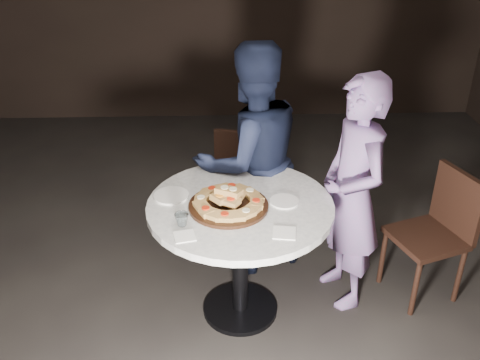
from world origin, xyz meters
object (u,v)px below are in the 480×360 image
object	(u,v)px
diner_navy	(250,161)
diner_teal	(352,195)
chair_right	(439,226)
serving_board	(228,206)
focaccia_pile	(228,200)
table	(240,225)
chair_far	(244,170)
water_glass	(182,220)

from	to	relation	value
diner_navy	diner_teal	xyz separation A→B (m)	(0.62, -0.41, -0.04)
chair_right	diner_teal	distance (m)	0.67
serving_board	focaccia_pile	size ratio (longest dim) A/B	1.11
serving_board	diner_navy	world-z (taller)	diner_navy
focaccia_pile	diner_navy	size ratio (longest dim) A/B	0.26
table	serving_board	bearing A→B (deg)	-148.60
diner_navy	diner_teal	world-z (taller)	diner_navy
focaccia_pile	chair_far	size ratio (longest dim) A/B	0.47
chair_far	serving_board	bearing A→B (deg)	94.83
serving_board	chair_right	bearing A→B (deg)	9.34
chair_far	diner_navy	world-z (taller)	diner_navy
water_glass	focaccia_pile	bearing A→B (deg)	34.41
chair_far	diner_teal	bearing A→B (deg)	138.38
focaccia_pile	water_glass	size ratio (longest dim) A/B	5.36
table	water_glass	world-z (taller)	water_glass
table	diner_teal	xyz separation A→B (m)	(0.71, 0.15, 0.11)
focaccia_pile	diner_teal	size ratio (longest dim) A/B	0.27
table	focaccia_pile	bearing A→B (deg)	-148.96
water_glass	diner_teal	xyz separation A→B (m)	(1.04, 0.37, -0.09)
focaccia_pile	chair_far	bearing A→B (deg)	82.63
table	serving_board	size ratio (longest dim) A/B	2.62
chair_far	diner_navy	distance (m)	0.56
serving_board	focaccia_pile	distance (m)	0.04
water_glass	chair_far	size ratio (longest dim) A/B	0.09
table	focaccia_pile	xyz separation A→B (m)	(-0.07, -0.04, 0.21)
table	water_glass	size ratio (longest dim) A/B	15.56
table	serving_board	distance (m)	0.18
table	chair_far	distance (m)	1.04
focaccia_pile	water_glass	distance (m)	0.32
diner_teal	diner_navy	bearing A→B (deg)	-138.35
focaccia_pile	diner_navy	bearing A→B (deg)	75.44
table	chair_right	distance (m)	1.34
chair_right	diner_navy	distance (m)	1.32
table	chair_right	xyz separation A→B (m)	(1.32, 0.19, -0.16)
table	diner_navy	distance (m)	0.59
serving_board	diner_navy	distance (m)	0.63
serving_board	diner_teal	size ratio (longest dim) A/B	0.30
chair_right	diner_navy	world-z (taller)	diner_navy
serving_board	diner_teal	distance (m)	0.80
focaccia_pile	diner_navy	xyz separation A→B (m)	(0.16, 0.61, -0.06)
chair_far	diner_navy	size ratio (longest dim) A/B	0.54
focaccia_pile	diner_navy	distance (m)	0.63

